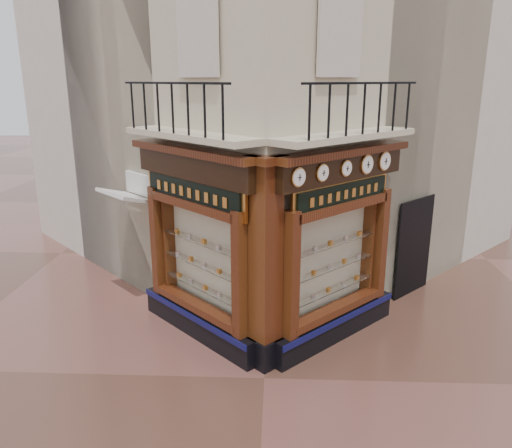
# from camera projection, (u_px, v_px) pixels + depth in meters

# --- Properties ---
(ground) EXTENTS (80.00, 80.00, 0.00)m
(ground) POSITION_uv_depth(u_px,v_px,m) (264.00, 378.00, 9.04)
(ground) COLOR #4E2F24
(ground) RESTS_ON ground
(main_building) EXTENTS (11.31, 11.31, 12.00)m
(main_building) POSITION_uv_depth(u_px,v_px,m) (272.00, 49.00, 13.28)
(main_building) COLOR #C3B998
(main_building) RESTS_ON ground
(neighbour_left) EXTENTS (11.31, 11.31, 11.00)m
(neighbour_left) POSITION_uv_depth(u_px,v_px,m) (195.00, 70.00, 15.89)
(neighbour_left) COLOR beige
(neighbour_left) RESTS_ON ground
(neighbour_right) EXTENTS (11.31, 11.31, 11.00)m
(neighbour_right) POSITION_uv_depth(u_px,v_px,m) (351.00, 70.00, 15.69)
(neighbour_right) COLOR beige
(neighbour_right) RESTS_ON ground
(shopfront_left) EXTENTS (2.86, 2.86, 3.98)m
(shopfront_left) POSITION_uv_depth(u_px,v_px,m) (197.00, 246.00, 10.05)
(shopfront_left) COLOR black
(shopfront_left) RESTS_ON ground
(shopfront_right) EXTENTS (2.86, 2.86, 3.98)m
(shopfront_right) POSITION_uv_depth(u_px,v_px,m) (337.00, 248.00, 9.94)
(shopfront_right) COLOR black
(shopfront_right) RESTS_ON ground
(corner_pilaster) EXTENTS (0.85, 0.85, 3.98)m
(corner_pilaster) POSITION_uv_depth(u_px,v_px,m) (266.00, 268.00, 8.98)
(corner_pilaster) COLOR black
(corner_pilaster) RESTS_ON ground
(balcony) EXTENTS (5.94, 2.97, 1.03)m
(balcony) POSITION_uv_depth(u_px,v_px,m) (268.00, 135.00, 9.29)
(balcony) COLOR #C3B998
(balcony) RESTS_ON ground
(clock_a) EXTENTS (0.28, 0.28, 0.34)m
(clock_a) POSITION_uv_depth(u_px,v_px,m) (298.00, 177.00, 8.44)
(clock_a) COLOR #B87F3D
(clock_a) RESTS_ON ground
(clock_b) EXTENTS (0.26, 0.26, 0.32)m
(clock_b) POSITION_uv_depth(u_px,v_px,m) (322.00, 173.00, 8.84)
(clock_b) COLOR #B87F3D
(clock_b) RESTS_ON ground
(clock_c) EXTENTS (0.26, 0.26, 0.31)m
(clock_c) POSITION_uv_depth(u_px,v_px,m) (346.00, 168.00, 9.29)
(clock_c) COLOR #B87F3D
(clock_c) RESTS_ON ground
(clock_d) EXTENTS (0.31, 0.31, 0.39)m
(clock_d) POSITION_uv_depth(u_px,v_px,m) (367.00, 164.00, 9.71)
(clock_d) COLOR #B87F3D
(clock_d) RESTS_ON ground
(clock_e) EXTENTS (0.31, 0.31, 0.39)m
(clock_e) POSITION_uv_depth(u_px,v_px,m) (385.00, 161.00, 10.10)
(clock_e) COLOR #B87F3D
(clock_e) RESTS_ON ground
(awning) EXTENTS (1.51, 1.51, 0.30)m
(awning) POSITION_uv_depth(u_px,v_px,m) (133.00, 302.00, 12.14)
(awning) COLOR silver
(awning) RESTS_ON ground
(signboard_left) EXTENTS (2.28, 2.28, 0.61)m
(signboard_left) POSITION_uv_depth(u_px,v_px,m) (192.00, 192.00, 9.69)
(signboard_left) COLOR gold
(signboard_left) RESTS_ON ground
(signboard_right) EXTENTS (2.05, 2.05, 0.55)m
(signboard_right) POSITION_uv_depth(u_px,v_px,m) (343.00, 194.00, 9.57)
(signboard_right) COLOR gold
(signboard_right) RESTS_ON ground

